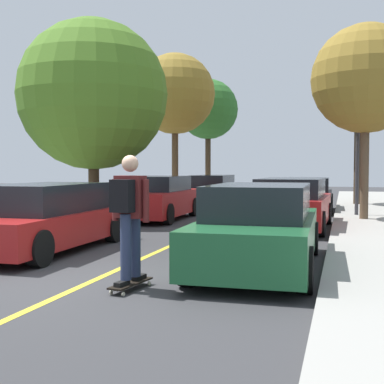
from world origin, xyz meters
TOP-DOWN VIEW (x-y plane):
  - ground at (0.00, 0.00)m, footprint 80.00×80.00m
  - center_line at (0.00, 4.00)m, footprint 0.12×39.20m
  - parked_car_left_nearest at (-2.23, 2.19)m, footprint 1.97×4.47m
  - parked_car_left_near at (-2.23, 8.73)m, footprint 1.94×4.31m
  - parked_car_left_far at (-2.23, 15.89)m, footprint 1.97×4.58m
  - parked_car_right_nearest at (2.23, 1.66)m, footprint 1.95×4.60m
  - parked_car_right_near at (2.23, 7.33)m, footprint 2.00×4.42m
  - parked_car_right_far at (2.23, 13.28)m, footprint 1.95×4.21m
  - street_tree_left_nearest at (-4.16, 8.04)m, footprint 4.78×4.78m
  - street_tree_left_near at (-4.16, 16.30)m, footprint 3.80×3.80m
  - street_tree_left_far at (-4.16, 22.45)m, footprint 3.52×3.52m
  - street_tree_right_nearest at (4.16, 9.46)m, footprint 3.26×3.26m
  - street_tree_right_near at (4.16, 16.12)m, footprint 3.57×3.57m
  - streetlamp at (3.98, 10.74)m, footprint 0.36×0.24m
  - skateboard at (0.76, -0.37)m, footprint 0.35×0.86m
  - skateboarder at (0.76, -0.40)m, footprint 0.59×0.71m

SIDE VIEW (x-z plane):
  - ground at x=0.00m, z-range 0.00..0.00m
  - center_line at x=0.00m, z-range 0.00..0.01m
  - skateboard at x=0.76m, z-range 0.04..0.14m
  - parked_car_right_far at x=2.23m, z-range -0.01..1.29m
  - parked_car_left_far at x=-2.23m, z-range -0.01..1.34m
  - parked_car_left_nearest at x=-2.23m, z-range -0.01..1.35m
  - parked_car_right_nearest at x=2.23m, z-range -0.02..1.38m
  - parked_car_left_near at x=-2.23m, z-range -0.02..1.40m
  - parked_car_right_near at x=2.23m, z-range 0.00..1.40m
  - skateboarder at x=0.76m, z-range 0.23..1.99m
  - streetlamp at x=3.98m, z-range 0.55..6.57m
  - street_tree_left_nearest at x=-4.16m, z-range 0.87..7.14m
  - street_tree_right_nearest at x=4.16m, z-range 1.42..7.26m
  - street_tree_right_near at x=4.16m, z-range 1.69..8.43m
  - street_tree_left_far at x=-4.16m, z-range 1.73..8.47m
  - street_tree_left_near at x=-4.16m, z-range 1.69..8.63m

